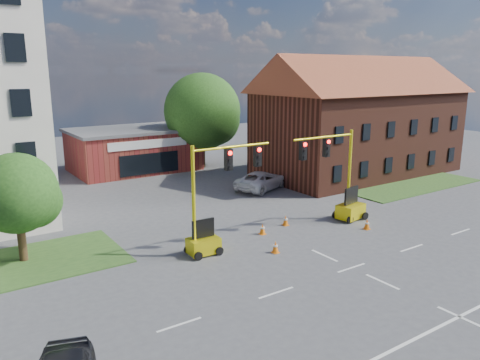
{
  "coord_description": "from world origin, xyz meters",
  "views": [
    {
      "loc": [
        -17.53,
        -15.54,
        10.03
      ],
      "look_at": [
        -0.27,
        10.0,
        2.81
      ],
      "focal_mm": 35.0,
      "sensor_mm": 36.0,
      "label": 1
    }
  ],
  "objects": [
    {
      "name": "tree_large",
      "position": [
        6.9,
        27.08,
        5.66
      ],
      "size": [
        8.3,
        7.91,
        9.86
      ],
      "color": "#3C2916",
      "rests_on": "ground"
    },
    {
      "name": "pickup_white",
      "position": [
        6.07,
        16.0,
        0.79
      ],
      "size": [
        6.22,
        4.5,
        1.57
      ],
      "primitive_type": "imported",
      "rotation": [
        0.0,
        0.0,
        1.95
      ],
      "color": "white",
      "rests_on": "ground"
    },
    {
      "name": "grass_verge_ne",
      "position": [
        18.0,
        9.0,
        0.04
      ],
      "size": [
        14.0,
        4.0,
        0.08
      ],
      "primitive_type": "cube",
      "color": "#2A4C1C",
      "rests_on": "ground"
    },
    {
      "name": "trailer_west",
      "position": [
        -5.47,
        5.96,
        0.61
      ],
      "size": [
        1.77,
        1.22,
        1.96
      ],
      "rotation": [
        0.0,
        0.0,
        -0.04
      ],
      "color": "yellow",
      "rests_on": "ground"
    },
    {
      "name": "signal_mast_west",
      "position": [
        -4.36,
        6.0,
        3.92
      ],
      "size": [
        5.3,
        0.6,
        6.2
      ],
      "color": "#979792",
      "rests_on": "ground"
    },
    {
      "name": "signal_mast_east",
      "position": [
        4.36,
        6.0,
        3.92
      ],
      "size": [
        5.3,
        0.6,
        6.2
      ],
      "color": "#979792",
      "rests_on": "ground"
    },
    {
      "name": "brick_shop",
      "position": [
        0.0,
        29.98,
        2.16
      ],
      "size": [
        12.4,
        8.4,
        4.3
      ],
      "color": "maroon",
      "rests_on": "ground"
    },
    {
      "name": "tree_nw_front",
      "position": [
        -13.78,
        10.58,
        3.64
      ],
      "size": [
        4.45,
        4.24,
        5.93
      ],
      "color": "#3C2916",
      "rests_on": "ground"
    },
    {
      "name": "townhouse_row",
      "position": [
        18.0,
        16.0,
        5.93
      ],
      "size": [
        21.0,
        11.0,
        11.5
      ],
      "color": "#532619",
      "rests_on": "ground"
    },
    {
      "name": "cone_c",
      "position": [
        5.41,
        3.71,
        0.34
      ],
      "size": [
        0.4,
        0.4,
        0.7
      ],
      "color": "orange",
      "rests_on": "ground"
    },
    {
      "name": "cone_a",
      "position": [
        -2.0,
        3.87,
        0.34
      ],
      "size": [
        0.4,
        0.4,
        0.7
      ],
      "color": "orange",
      "rests_on": "ground"
    },
    {
      "name": "lane_markings",
      "position": [
        0.0,
        -3.0,
        0.01
      ],
      "size": [
        60.0,
        36.0,
        0.01
      ],
      "primitive_type": null,
      "color": "silver",
      "rests_on": "ground"
    },
    {
      "name": "trailer_east",
      "position": [
        6.12,
        5.81,
        0.68
      ],
      "size": [
        2.11,
        1.61,
        2.18
      ],
      "rotation": [
        0.0,
        0.0,
        0.19
      ],
      "color": "yellow",
      "rests_on": "ground"
    },
    {
      "name": "ground",
      "position": [
        0.0,
        0.0,
        0.0
      ],
      "size": [
        120.0,
        120.0,
        0.0
      ],
      "primitive_type": "plane",
      "color": "#464749",
      "rests_on": "ground"
    },
    {
      "name": "cone_b",
      "position": [
        -0.77,
        6.74,
        0.34
      ],
      "size": [
        0.4,
        0.4,
        0.7
      ],
      "color": "orange",
      "rests_on": "ground"
    },
    {
      "name": "cone_d",
      "position": [
        1.54,
        7.27,
        0.34
      ],
      "size": [
        0.4,
        0.4,
        0.7
      ],
      "color": "orange",
      "rests_on": "ground"
    }
  ]
}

